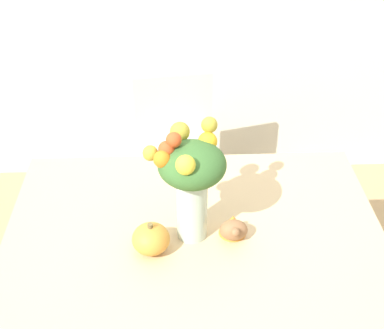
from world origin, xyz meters
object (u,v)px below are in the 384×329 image
Objects in this scene: pumpkin at (151,239)px; turkey_figurine at (233,227)px; flower_vase at (191,177)px; dining_chair_near_window at (177,160)px.

pumpkin is 0.98× the size of turkey_figurine.
flower_vase reaches higher than dining_chair_near_window.
pumpkin is 0.98m from dining_chair_near_window.
dining_chair_near_window is at bearing 83.74° from pumpkin.
pumpkin is 0.29m from turkey_figurine.
pumpkin is at bearing -149.74° from flower_vase.
flower_vase is 0.25m from pumpkin.
flower_vase is 3.20× the size of pumpkin.
flower_vase is 0.47× the size of dining_chair_near_window.
pumpkin is at bearing -102.85° from dining_chair_near_window.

